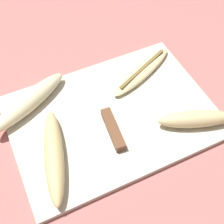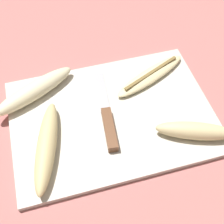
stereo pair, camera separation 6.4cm
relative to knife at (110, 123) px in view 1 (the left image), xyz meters
The scene contains 7 objects.
ground_plane 0.03m from the knife, 55.73° to the left, with size 4.00×4.00×0.00m, color #B76B66.
cutting_board 0.03m from the knife, 55.73° to the left, with size 0.42×0.30×0.01m.
knife is the anchor object (origin of this frame).
banana_soft_right 0.16m from the knife, 37.51° to the left, with size 0.19×0.11×0.02m.
banana_mellow_near 0.17m from the knife, 24.58° to the right, with size 0.16×0.09×0.03m.
banana_pale_long 0.18m from the knife, 139.35° to the left, with size 0.19×0.12×0.04m.
banana_spotted_left 0.13m from the knife, 167.75° to the right, with size 0.09×0.20×0.04m.
Camera 1 is at (-0.16, -0.34, 0.54)m, focal length 50.00 mm.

